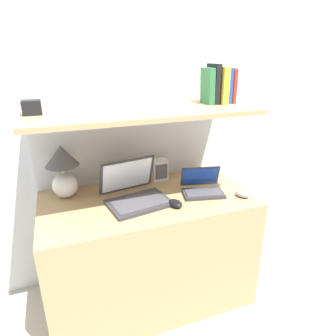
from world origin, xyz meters
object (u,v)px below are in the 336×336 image
at_px(second_mouse, 243,194).
at_px(router_box, 159,169).
at_px(book_yellow, 220,85).
at_px(book_black, 213,84).
at_px(shelf_gadget, 32,107).
at_px(book_red, 230,86).
at_px(book_green, 208,86).
at_px(computer_mouse, 175,203).
at_px(book_white, 234,85).
at_px(laptop_large, 135,194).
at_px(book_blue, 225,85).
at_px(table_lamp, 63,169).
at_px(laptop_small, 202,188).

bearing_deg(second_mouse, router_box, 131.73).
height_order(second_mouse, book_yellow, book_yellow).
bearing_deg(book_black, shelf_gadget, 180.00).
xyz_separation_m(router_box, book_red, (0.42, -0.18, 0.58)).
relative_size(book_yellow, book_green, 1.02).
bearing_deg(router_box, second_mouse, -48.27).
bearing_deg(computer_mouse, book_green, 38.05).
xyz_separation_m(router_box, book_white, (0.45, -0.18, 0.58)).
bearing_deg(book_white, router_box, 158.31).
bearing_deg(laptop_large, book_yellow, 8.37).
xyz_separation_m(book_blue, book_black, (-0.09, 0.00, 0.01)).
relative_size(router_box, book_white, 0.71).
relative_size(second_mouse, book_white, 0.53).
xyz_separation_m(book_red, book_black, (-0.12, 0.00, 0.02)).
bearing_deg(second_mouse, table_lamp, 159.16).
relative_size(computer_mouse, book_red, 0.56).
bearing_deg(laptop_small, book_yellow, 39.33).
xyz_separation_m(laptop_large, router_box, (0.25, 0.26, 0.03)).
bearing_deg(computer_mouse, laptop_small, 25.27).
relative_size(book_green, shelf_gadget, 2.33).
xyz_separation_m(book_red, book_blue, (-0.03, 0.00, 0.00)).
distance_m(table_lamp, laptop_large, 0.47).
xyz_separation_m(book_yellow, book_black, (-0.04, -0.00, 0.01)).
height_order(book_white, book_black, book_black).
bearing_deg(computer_mouse, book_red, 27.23).
distance_m(laptop_small, book_white, 0.68).
height_order(laptop_large, laptop_small, laptop_large).
height_order(laptop_large, computer_mouse, laptop_large).
bearing_deg(second_mouse, computer_mouse, 175.63).
xyz_separation_m(laptop_small, computer_mouse, (-0.23, -0.11, -0.02)).
distance_m(book_red, book_blue, 0.03).
height_order(laptop_small, second_mouse, laptop_small).
bearing_deg(laptop_small, router_box, 121.57).
bearing_deg(book_yellow, book_black, -180.00).
bearing_deg(book_red, book_white, 0.00).
height_order(laptop_large, router_box, laptop_large).
relative_size(computer_mouse, shelf_gadget, 1.24).
height_order(second_mouse, book_black, book_black).
height_order(table_lamp, book_black, book_black).
distance_m(laptop_small, book_green, 0.64).
height_order(laptop_small, shelf_gadget, shelf_gadget).
height_order(book_red, book_green, book_green).
xyz_separation_m(table_lamp, second_mouse, (1.04, -0.39, -0.17)).
xyz_separation_m(second_mouse, book_yellow, (-0.06, 0.27, 0.64)).
xyz_separation_m(book_black, shelf_gadget, (-1.05, 0.00, -0.08)).
xyz_separation_m(book_white, book_yellow, (-0.10, 0.00, 0.00)).
relative_size(laptop_large, laptop_small, 1.40).
bearing_deg(book_yellow, laptop_large, -171.63).
bearing_deg(book_blue, computer_mouse, -151.06).
relative_size(computer_mouse, router_box, 0.75).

